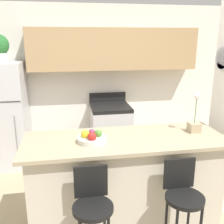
% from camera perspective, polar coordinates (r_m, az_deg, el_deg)
% --- Properties ---
extents(wall_back, '(5.60, 0.38, 2.55)m').
position_cam_1_polar(wall_back, '(4.57, -1.72, 9.54)').
color(wall_back, white).
rests_on(wall_back, ground_plane).
extents(counter_bar, '(1.99, 0.73, 1.05)m').
position_cam_1_polar(counter_bar, '(2.82, 2.82, -15.64)').
color(counter_bar, beige).
rests_on(counter_bar, ground_plane).
extents(refrigerator, '(0.62, 0.70, 1.65)m').
position_cam_1_polar(refrigerator, '(4.44, -22.06, -0.71)').
color(refrigerator, silver).
rests_on(refrigerator, ground_plane).
extents(stove_range, '(0.65, 0.67, 1.07)m').
position_cam_1_polar(stove_range, '(4.52, -0.35, -4.11)').
color(stove_range, silver).
rests_on(stove_range, ground_plane).
extents(bar_stool_left, '(0.33, 0.33, 1.00)m').
position_cam_1_polar(bar_stool_left, '(2.26, -4.26, -20.42)').
color(bar_stool_left, black).
rests_on(bar_stool_left, ground_plane).
extents(bar_stool_right, '(0.33, 0.33, 1.00)m').
position_cam_1_polar(bar_stool_right, '(2.44, 15.12, -17.95)').
color(bar_stool_right, black).
rests_on(bar_stool_right, ground_plane).
extents(orchid_vase, '(0.11, 0.11, 0.42)m').
position_cam_1_polar(orchid_vase, '(2.85, 17.55, -1.80)').
color(orchid_vase, tan).
rests_on(orchid_vase, counter_bar).
extents(fruit_bowl, '(0.28, 0.28, 0.12)m').
position_cam_1_polar(fruit_bowl, '(2.48, -4.42, -5.65)').
color(fruit_bowl, silver).
rests_on(fruit_bowl, counter_bar).
extents(trash_bin, '(0.28, 0.28, 0.38)m').
position_cam_1_polar(trash_bin, '(4.36, -14.88, -9.33)').
color(trash_bin, '#59595B').
rests_on(trash_bin, ground_plane).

